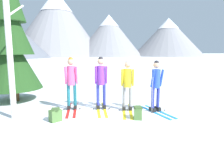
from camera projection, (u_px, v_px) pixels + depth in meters
name	position (u px, v px, depth m)	size (l,w,h in m)	color
ground_plane	(110.00, 110.00, 6.60)	(400.00, 400.00, 0.00)	white
skier_in_pink	(71.00, 81.00, 6.60)	(0.61, 1.75, 1.83)	red
skier_in_purple	(101.00, 80.00, 6.66)	(0.61, 1.76, 1.84)	yellow
skier_in_yellow	(127.00, 83.00, 6.49)	(0.61, 1.75, 1.73)	yellow
skier_in_blue	(156.00, 84.00, 6.37)	(0.80, 1.63, 1.73)	#1E84D1
pine_tree_near	(11.00, 40.00, 7.55)	(2.22, 2.22, 5.37)	#51381E
birch_tree_tall	(9.00, 40.00, 5.51)	(0.38, 0.98, 4.59)	silver
backpack_on_snow_front	(138.00, 113.00, 5.76)	(0.31, 0.37, 0.38)	#4C7238
backpack_on_snow_beside	(55.00, 115.00, 5.56)	(0.40, 0.38, 0.38)	#4C7238
mountain_ridge_distant	(77.00, 29.00, 78.54)	(96.36, 57.74, 27.78)	slate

